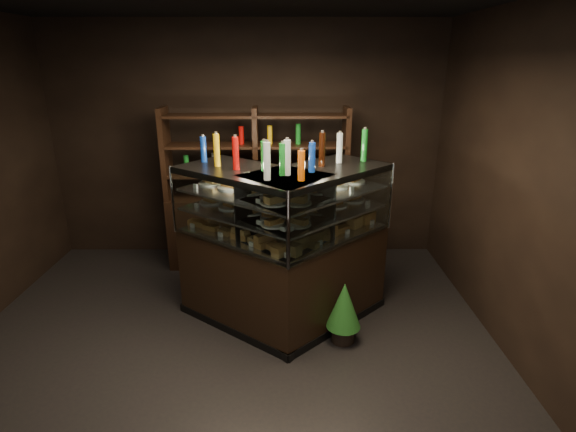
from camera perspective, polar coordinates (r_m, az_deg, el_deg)
The scene contains 7 objects.
ground at distance 4.19m, azimuth -7.74°, elevation -18.03°, with size 5.00×5.00×0.00m, color black.
room_shell at distance 3.39m, azimuth -9.22°, elevation 9.09°, with size 5.02×5.02×3.01m.
display_case at distance 4.50m, azimuth -0.48°, elevation -7.14°, with size 2.19×1.52×1.58m.
food_display at distance 4.24m, azimuth -0.50°, elevation 0.91°, with size 1.76×1.01×0.48m.
bottles_top at distance 4.11m, azimuth -0.53°, elevation 7.83°, with size 1.58×0.87×0.30m.
potted_conifer at distance 4.24m, azimuth 7.14°, elevation -11.06°, with size 0.32×0.32×0.69m.
back_shelving at distance 5.69m, azimuth -3.89°, elevation -0.40°, with size 2.23×0.45×2.00m.
Camera 1 is at (0.53, -3.30, 2.53)m, focal length 28.00 mm.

